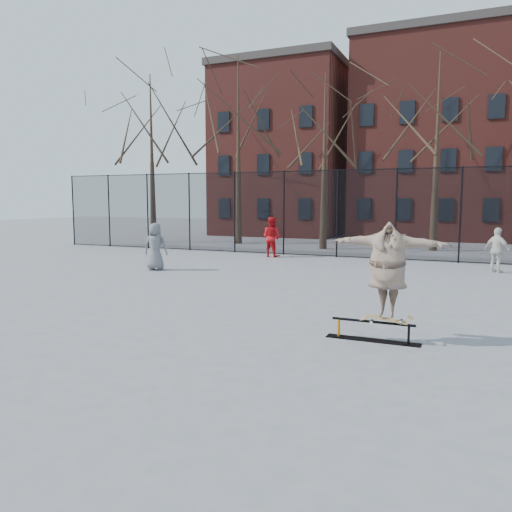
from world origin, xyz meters
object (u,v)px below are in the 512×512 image
at_px(skater, 388,270).
at_px(bystander_red, 271,237).
at_px(skate_rail, 373,333).
at_px(bystander_grey, 155,247).
at_px(bystander_white, 497,250).
at_px(skateboard, 387,319).

xyz_separation_m(skater, bystander_red, (-7.11, 12.05, -0.45)).
distance_m(skate_rail, bystander_red, 13.89).
bearing_deg(skate_rail, bystander_red, 119.65).
distance_m(skate_rail, bystander_grey, 11.19).
relative_size(skater, bystander_white, 1.32).
distance_m(skateboard, bystander_red, 14.00).
bearing_deg(bystander_white, skateboard, 112.90).
bearing_deg(bystander_red, skateboard, 133.85).
bearing_deg(bystander_red, skater, 133.85).
height_order(bystander_grey, bystander_red, bystander_red).
xyz_separation_m(bystander_grey, bystander_white, (11.75, 4.39, -0.07)).
bearing_deg(skateboard, bystander_white, 78.04).
height_order(skate_rail, bystander_white, bystander_white).
distance_m(bystander_red, bystander_white, 9.47).
distance_m(skater, bystander_white, 10.90).
xyz_separation_m(bystander_grey, bystander_red, (2.39, 5.79, 0.03)).
xyz_separation_m(skate_rail, skater, (0.25, 0.00, 1.22)).
relative_size(skater, bystander_grey, 1.22).
height_order(skateboard, bystander_grey, bystander_grey).
distance_m(skateboard, bystander_grey, 11.38).
bearing_deg(skate_rail, skater, 0.00).
distance_m(skate_rail, skater, 1.24).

